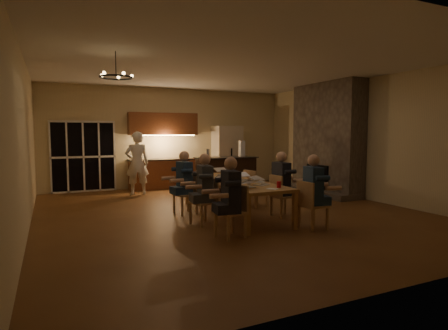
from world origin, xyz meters
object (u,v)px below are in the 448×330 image
at_px(chair_left_mid, 203,202).
at_px(laptop_d, 244,175).
at_px(chair_right_far, 256,188).
at_px(can_cola, 202,172).
at_px(mug_mid, 224,176).
at_px(plate_near, 259,182).
at_px(plate_left, 239,187).
at_px(chandelier, 116,77).
at_px(chair_right_near, 313,205).
at_px(can_silver, 249,182).
at_px(chair_right_mid, 283,196).
at_px(mug_front, 240,181).
at_px(laptop_f, 223,170).
at_px(redcup_near, 279,184).
at_px(chair_left_near, 230,212).
at_px(bar_blender, 242,149).
at_px(person_right_near, 313,192).
at_px(person_left_near, 231,198).
at_px(laptop_b, 262,179).
at_px(plate_far, 235,175).
at_px(bar_bottle, 208,153).
at_px(mug_back, 205,175).
at_px(person_right_mid, 281,184).
at_px(laptop_c, 221,176).
at_px(standing_person, 137,163).
at_px(dining_table, 233,198).
at_px(chair_left_far, 185,194).
at_px(laptop_e, 204,171).
at_px(redcup_mid, 207,177).
at_px(person_left_far, 184,183).
at_px(refrigerator, 227,155).
at_px(person_left_mid, 205,189).
at_px(bar_island, 226,176).

distance_m(chair_left_mid, laptop_d, 1.24).
xyz_separation_m(chair_right_far, can_cola, (-1.09, 0.74, 0.37)).
bearing_deg(mug_mid, chair_right_far, 3.73).
relative_size(can_cola, plate_near, 0.47).
bearing_deg(plate_left, chandelier, 163.27).
distance_m(chair_right_near, can_silver, 1.31).
height_order(chair_right_mid, mug_front, chair_right_mid).
distance_m(chair_left_mid, laptop_f, 1.96).
bearing_deg(chair_right_mid, chandelier, 82.00).
bearing_deg(redcup_near, chair_left_near, -167.15).
bearing_deg(chandelier, bar_blender, 35.01).
distance_m(person_right_near, plate_left, 1.38).
bearing_deg(bar_blender, person_left_near, -119.49).
bearing_deg(chair_left_mid, laptop_b, 56.57).
distance_m(person_left_near, mug_mid, 2.32).
height_order(chair_left_mid, plate_far, chair_left_mid).
bearing_deg(bar_bottle, mug_back, -114.78).
xyz_separation_m(person_right_mid, laptop_c, (-1.17, 0.51, 0.17)).
relative_size(chair_left_near, mug_back, 8.90).
height_order(chair_right_mid, bar_bottle, bar_bottle).
relative_size(standing_person, redcup_near, 15.07).
xyz_separation_m(mug_mid, can_cola, (-0.22, 0.80, 0.01)).
bearing_deg(chandelier, mug_front, -5.31).
distance_m(standing_person, laptop_d, 3.95).
bearing_deg(chair_left_near, laptop_b, 112.31).
bearing_deg(chandelier, laptop_c, 6.67).
distance_m(chandelier, laptop_b, 3.30).
xyz_separation_m(dining_table, standing_person, (-1.30, 3.55, 0.53)).
xyz_separation_m(chair_left_far, laptop_b, (1.10, -1.41, 0.42)).
xyz_separation_m(chair_left_far, person_right_near, (1.74, -2.19, 0.24)).
bearing_deg(chair_right_mid, person_right_near, 173.09).
bearing_deg(chair_right_near, mug_front, 34.24).
bearing_deg(laptop_e, laptop_d, 140.52).
distance_m(chandelier, mug_mid, 3.26).
height_order(laptop_f, can_silver, laptop_f).
bearing_deg(person_right_near, plate_near, 35.11).
bearing_deg(laptop_b, redcup_mid, 85.96).
relative_size(chandelier, mug_mid, 5.81).
xyz_separation_m(chair_right_mid, person_left_far, (-1.83, 1.11, 0.24)).
bearing_deg(chair_left_near, laptop_e, 155.83).
xyz_separation_m(chair_left_near, person_left_far, (-0.09, 2.10, 0.24)).
bearing_deg(person_left_near, refrigerator, 161.87).
relative_size(laptop_e, bar_bottle, 1.33).
height_order(person_right_near, plate_left, person_right_near).
bearing_deg(can_cola, refrigerator, 55.21).
height_order(mug_front, bar_bottle, bar_bottle).
bearing_deg(chair_left_near, person_left_mid, 170.54).
height_order(person_left_mid, laptop_c, person_left_mid).
bearing_deg(laptop_b, laptop_c, 90.20).
height_order(bar_island, can_cola, bar_island).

